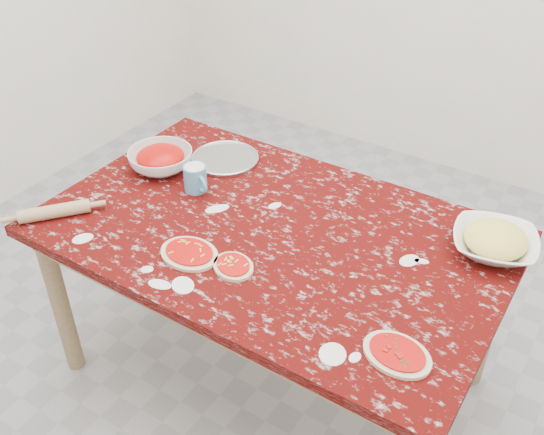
{
  "coord_description": "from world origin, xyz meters",
  "views": [
    {
      "loc": [
        0.93,
        -1.44,
        2.05
      ],
      "look_at": [
        0.0,
        0.0,
        0.8
      ],
      "focal_mm": 40.66,
      "sensor_mm": 36.0,
      "label": 1
    }
  ],
  "objects_px": {
    "sauce_bowl": "(161,160)",
    "rolling_pin": "(54,211)",
    "pizza_tray": "(225,159)",
    "flour_mug": "(196,178)",
    "cheese_bowl": "(494,244)",
    "worktable": "(272,247)"
  },
  "relations": [
    {
      "from": "worktable",
      "to": "rolling_pin",
      "type": "bearing_deg",
      "value": -152.41
    },
    {
      "from": "worktable",
      "to": "sauce_bowl",
      "type": "distance_m",
      "value": 0.61
    },
    {
      "from": "worktable",
      "to": "cheese_bowl",
      "type": "xyz_separation_m",
      "value": [
        0.69,
        0.29,
        0.12
      ]
    },
    {
      "from": "flour_mug",
      "to": "sauce_bowl",
      "type": "bearing_deg",
      "value": 168.04
    },
    {
      "from": "sauce_bowl",
      "to": "rolling_pin",
      "type": "distance_m",
      "value": 0.47
    },
    {
      "from": "worktable",
      "to": "sauce_bowl",
      "type": "height_order",
      "value": "sauce_bowl"
    },
    {
      "from": "worktable",
      "to": "cheese_bowl",
      "type": "height_order",
      "value": "cheese_bowl"
    },
    {
      "from": "worktable",
      "to": "cheese_bowl",
      "type": "relative_size",
      "value": 5.82
    },
    {
      "from": "pizza_tray",
      "to": "sauce_bowl",
      "type": "height_order",
      "value": "sauce_bowl"
    },
    {
      "from": "pizza_tray",
      "to": "flour_mug",
      "type": "relative_size",
      "value": 2.16
    },
    {
      "from": "pizza_tray",
      "to": "sauce_bowl",
      "type": "distance_m",
      "value": 0.26
    },
    {
      "from": "pizza_tray",
      "to": "flour_mug",
      "type": "height_order",
      "value": "flour_mug"
    },
    {
      "from": "pizza_tray",
      "to": "flour_mug",
      "type": "distance_m",
      "value": 0.25
    },
    {
      "from": "cheese_bowl",
      "to": "rolling_pin",
      "type": "bearing_deg",
      "value": -154.53
    },
    {
      "from": "worktable",
      "to": "sauce_bowl",
      "type": "bearing_deg",
      "value": 170.62
    },
    {
      "from": "rolling_pin",
      "to": "worktable",
      "type": "bearing_deg",
      "value": 27.59
    },
    {
      "from": "flour_mug",
      "to": "rolling_pin",
      "type": "xyz_separation_m",
      "value": [
        -0.32,
        -0.41,
        -0.03
      ]
    },
    {
      "from": "rolling_pin",
      "to": "sauce_bowl",
      "type": "bearing_deg",
      "value": 77.71
    },
    {
      "from": "sauce_bowl",
      "to": "rolling_pin",
      "type": "relative_size",
      "value": 1.03
    },
    {
      "from": "pizza_tray",
      "to": "cheese_bowl",
      "type": "distance_m",
      "value": 1.1
    },
    {
      "from": "pizza_tray",
      "to": "flour_mug",
      "type": "xyz_separation_m",
      "value": [
        0.04,
        -0.24,
        0.05
      ]
    },
    {
      "from": "worktable",
      "to": "pizza_tray",
      "type": "bearing_deg",
      "value": 145.19
    }
  ]
}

